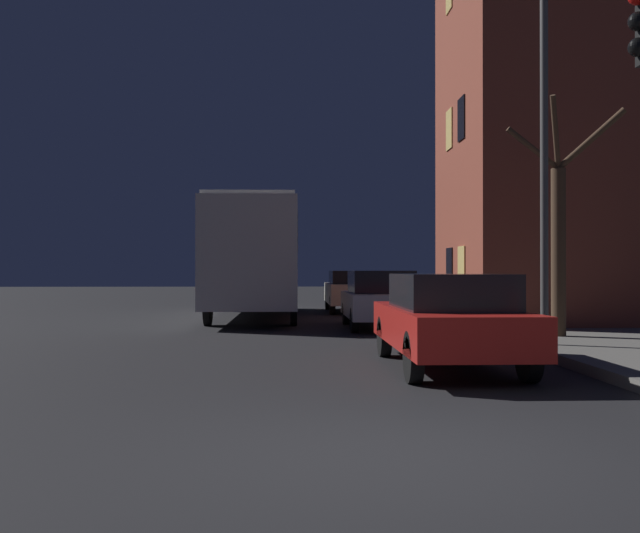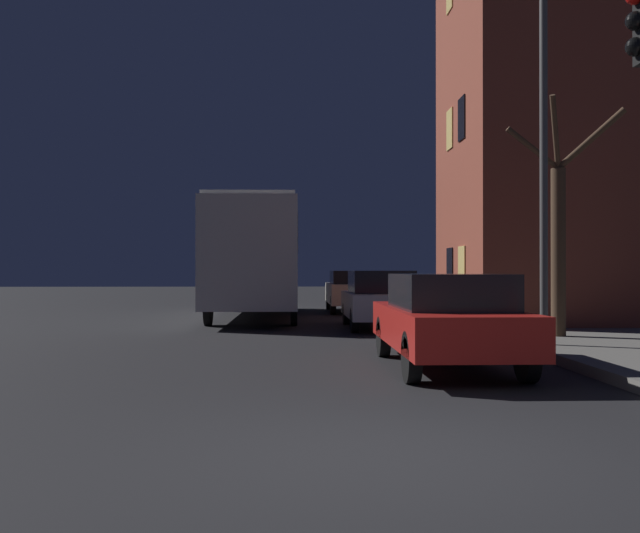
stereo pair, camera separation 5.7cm
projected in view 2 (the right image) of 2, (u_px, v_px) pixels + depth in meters
ground_plane at (397, 456)px, 5.70m from camera, size 120.00×120.00×0.00m
brick_building at (530, 133)px, 19.01m from camera, size 4.22×5.59×9.95m
streetlamp at (517, 51)px, 12.75m from camera, size 1.24×0.54×7.03m
bare_tree at (559, 233)px, 14.34m from camera, size 2.20×0.92×4.75m
bus at (258, 252)px, 22.64m from camera, size 2.51×10.59×3.49m
car_near_lane at (447, 318)px, 10.80m from camera, size 1.72×4.52×1.44m
car_mid_lane at (380, 299)px, 18.27m from camera, size 1.71×4.06×1.48m
car_far_lane at (353, 290)px, 25.59m from camera, size 1.75×4.67×1.48m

